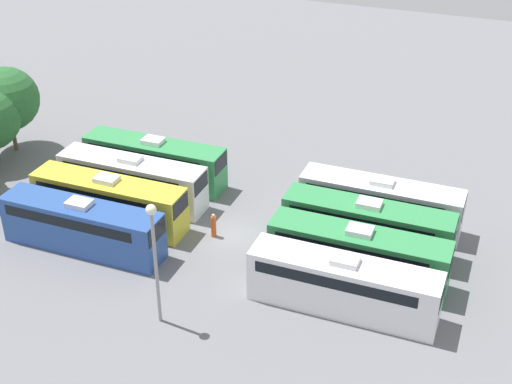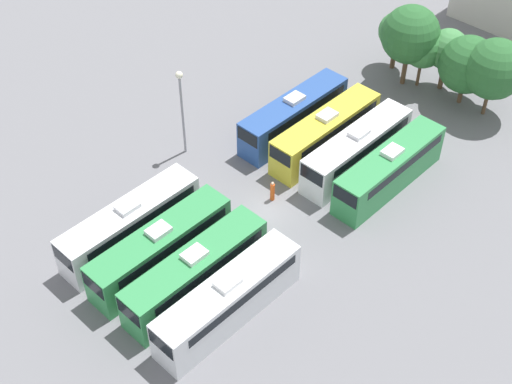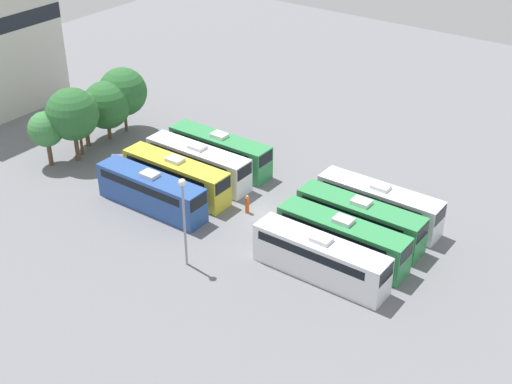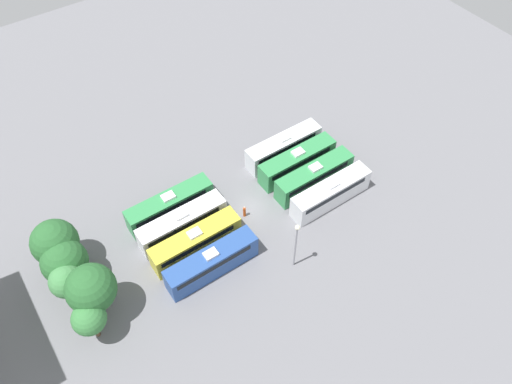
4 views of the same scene
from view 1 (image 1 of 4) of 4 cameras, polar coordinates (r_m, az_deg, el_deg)
ground_plane at (r=49.93m, az=-1.68°, el=-3.51°), size 120.52×120.52×0.00m
bus_0 at (r=42.71m, az=6.96°, el=-7.29°), size 2.54×11.39×3.73m
bus_1 at (r=45.39m, az=8.12°, el=-4.85°), size 2.54×11.39×3.73m
bus_2 at (r=48.20m, az=8.86°, el=-2.64°), size 2.54×11.39×3.73m
bus_3 at (r=50.92m, az=9.87°, el=-0.80°), size 2.54×11.39×3.73m
bus_4 at (r=49.04m, az=-13.76°, el=-2.58°), size 2.54×11.39×3.73m
bus_5 at (r=51.50m, az=-11.70°, el=-0.62°), size 2.54×11.39×3.73m
bus_6 at (r=53.87m, az=-9.90°, el=1.03°), size 2.54×11.39×3.73m
bus_7 at (r=56.32m, az=-8.15°, el=2.54°), size 2.54×11.39×3.73m
worker_person at (r=49.50m, az=-3.41°, el=-2.72°), size 0.36×0.36×1.82m
light_pole at (r=39.84m, az=-8.16°, el=-4.20°), size 0.60×0.60×7.97m
tree_5 at (r=63.02m, az=-19.30°, el=7.05°), size 5.33×5.33×7.39m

